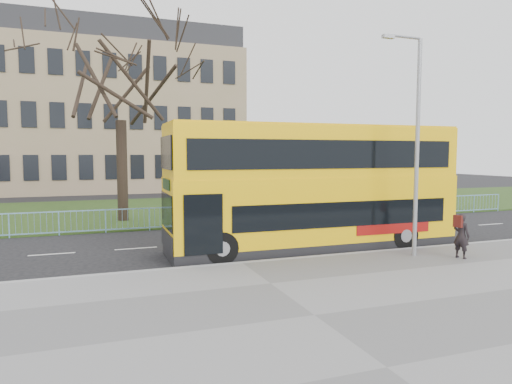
{
  "coord_description": "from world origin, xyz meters",
  "views": [
    {
      "loc": [
        -4.53,
        -15.52,
        3.66
      ],
      "look_at": [
        1.42,
        1.0,
        2.2
      ],
      "focal_mm": 32.0,
      "sensor_mm": 36.0,
      "label": 1
    }
  ],
  "objects": [
    {
      "name": "ground",
      "position": [
        0.0,
        0.0,
        0.0
      ],
      "size": [
        120.0,
        120.0,
        0.0
      ],
      "primitive_type": "plane",
      "color": "black",
      "rests_on": "ground"
    },
    {
      "name": "pavement",
      "position": [
        0.0,
        -6.75,
        0.06
      ],
      "size": [
        80.0,
        10.5,
        0.12
      ],
      "primitive_type": "cube",
      "color": "slate",
      "rests_on": "ground"
    },
    {
      "name": "kerb",
      "position": [
        0.0,
        -1.55,
        0.07
      ],
      "size": [
        80.0,
        0.2,
        0.14
      ],
      "primitive_type": "cube",
      "color": "gray",
      "rests_on": "ground"
    },
    {
      "name": "grass_verge",
      "position": [
        0.0,
        14.3,
        0.04
      ],
      "size": [
        80.0,
        15.4,
        0.08
      ],
      "primitive_type": "cube",
      "color": "#1F3714",
      "rests_on": "ground"
    },
    {
      "name": "guard_railing",
      "position": [
        0.0,
        6.6,
        0.55
      ],
      "size": [
        40.0,
        0.12,
        1.1
      ],
      "primitive_type": null,
      "color": "#7DB5DE",
      "rests_on": "ground"
    },
    {
      "name": "bare_tree",
      "position": [
        -3.0,
        10.0,
        6.48
      ],
      "size": [
        8.97,
        8.97,
        12.81
      ],
      "primitive_type": null,
      "color": "black",
      "rests_on": "grass_verge"
    },
    {
      "name": "civic_building",
      "position": [
        -5.0,
        35.0,
        7.0
      ],
      "size": [
        30.0,
        15.0,
        14.0
      ],
      "primitive_type": "cube",
      "color": "#8E7C5A",
      "rests_on": "ground"
    },
    {
      "name": "yellow_bus",
      "position": [
        3.44,
        0.02,
        2.51
      ],
      "size": [
        11.18,
        2.77,
        4.68
      ],
      "rotation": [
        0.0,
        0.0,
        -0.01
      ],
      "color": "yellow",
      "rests_on": "ground"
    },
    {
      "name": "pedestrian",
      "position": [
        7.23,
        -3.48,
        0.89
      ],
      "size": [
        0.52,
        0.64,
        1.53
      ],
      "primitive_type": "imported",
      "rotation": [
        0.0,
        0.0,
        1.87
      ],
      "color": "black",
      "rests_on": "pavement"
    },
    {
      "name": "street_lamp",
      "position": [
        5.91,
        -2.62,
        4.21
      ],
      "size": [
        1.58,
        0.19,
        7.46
      ],
      "rotation": [
        0.0,
        0.0,
        0.02
      ],
      "color": "#919399",
      "rests_on": "pavement"
    }
  ]
}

